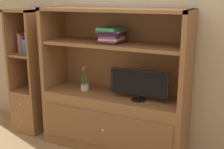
{
  "coord_description": "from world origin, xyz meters",
  "views": [
    {
      "loc": [
        1.36,
        -2.53,
        1.78
      ],
      "look_at": [
        0.0,
        0.35,
        0.92
      ],
      "focal_mm": 46.88,
      "sensor_mm": 36.0,
      "label": 1
    }
  ],
  "objects": [
    {
      "name": "media_console",
      "position": [
        0.0,
        0.41,
        0.52
      ],
      "size": [
        1.69,
        0.57,
        1.66
      ],
      "color": "brown",
      "rests_on": "ground_plane"
    },
    {
      "name": "magazine_stack",
      "position": [
        -0.03,
        0.4,
        1.36
      ],
      "size": [
        0.3,
        0.36,
        0.17
      ],
      "color": "black",
      "rests_on": "media_console"
    },
    {
      "name": "upright_book_row",
      "position": [
        -1.26,
        0.4,
        1.18
      ],
      "size": [
        0.21,
        0.16,
        0.28
      ],
      "color": "black",
      "rests_on": "bookshelf_tall"
    },
    {
      "name": "painted_rear_wall",
      "position": [
        0.0,
        0.75,
        1.4
      ],
      "size": [
        6.0,
        0.1,
        2.8
      ],
      "primitive_type": "cube",
      "color": "tan",
      "rests_on": "ground_plane"
    },
    {
      "name": "bookshelf_tall",
      "position": [
        -1.23,
        0.41,
        0.55
      ],
      "size": [
        0.39,
        0.48,
        1.62
      ],
      "color": "brown",
      "rests_on": "ground_plane"
    },
    {
      "name": "tv_monitor",
      "position": [
        0.33,
        0.33,
        0.86
      ],
      "size": [
        0.66,
        0.17,
        0.34
      ],
      "color": "black",
      "rests_on": "media_console"
    },
    {
      "name": "potted_plant",
      "position": [
        -0.38,
        0.39,
        0.72
      ],
      "size": [
        0.11,
        0.12,
        0.29
      ],
      "color": "beige",
      "rests_on": "media_console"
    }
  ]
}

